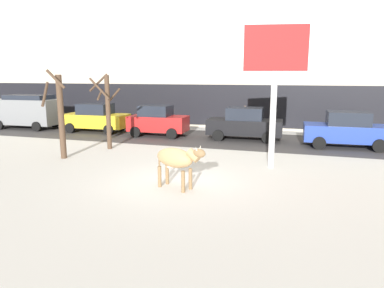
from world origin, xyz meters
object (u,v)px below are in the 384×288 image
object	(u,v)px
bare_tree_left_lot	(107,108)
bare_tree_right_lot	(60,114)
cow_tan	(176,159)
car_blue_sedan	(347,130)
car_black_sedan	(245,124)
car_yellow_sedan	(96,118)
pedestrian_by_cars	(245,119)
car_red_hatchback	(158,121)
car_grey_van	(27,111)
billboard	(275,57)

from	to	relation	value
bare_tree_left_lot	bare_tree_right_lot	distance (m)	2.61
cow_tan	car_blue_sedan	size ratio (longest dim) A/B	0.45
car_black_sedan	bare_tree_left_lot	world-z (taller)	bare_tree_left_lot
car_yellow_sedan	bare_tree_left_lot	xyz separation A→B (m)	(3.60, -4.59, 1.16)
car_yellow_sedan	pedestrian_by_cars	bearing A→B (deg)	14.73
car_blue_sedan	bare_tree_right_lot	bearing A→B (deg)	-152.53
car_yellow_sedan	car_red_hatchback	xyz separation A→B (m)	(4.47, -0.28, 0.02)
bare_tree_left_lot	car_yellow_sedan	bearing A→B (deg)	128.13
car_yellow_sedan	car_black_sedan	distance (m)	9.71
car_red_hatchback	car_black_sedan	xyz separation A→B (m)	(5.24, 0.31, -0.02)
car_grey_van	car_blue_sedan	distance (m)	20.40
bare_tree_left_lot	bare_tree_right_lot	xyz separation A→B (m)	(-0.88, -2.46, -0.08)
billboard	bare_tree_right_lot	distance (m)	9.37
billboard	bare_tree_left_lot	size ratio (longest dim) A/B	1.49
cow_tan	car_black_sedan	bearing A→B (deg)	85.90
car_red_hatchback	car_black_sedan	size ratio (longest dim) A/B	0.84
billboard	car_yellow_sedan	world-z (taller)	billboard
car_black_sedan	car_blue_sedan	world-z (taller)	same
car_grey_van	pedestrian_by_cars	size ratio (longest dim) A/B	2.70
car_black_sedan	cow_tan	bearing A→B (deg)	-94.10
car_yellow_sedan	pedestrian_by_cars	size ratio (longest dim) A/B	2.47
cow_tan	bare_tree_right_lot	xyz separation A→B (m)	(-6.30, 2.51, 1.00)
billboard	bare_tree_left_lot	distance (m)	8.53
car_yellow_sedan	car_red_hatchback	size ratio (longest dim) A/B	1.20
pedestrian_by_cars	bare_tree_left_lot	bearing A→B (deg)	-129.13
billboard	car_yellow_sedan	xyz separation A→B (m)	(-11.72, 5.89, -3.41)
bare_tree_right_lot	billboard	bearing A→B (deg)	7.28
billboard	car_grey_van	distance (m)	18.29
car_red_hatchback	bare_tree_left_lot	world-z (taller)	bare_tree_left_lot
pedestrian_by_cars	car_black_sedan	bearing A→B (deg)	-81.07
cow_tan	car_red_hatchback	world-z (taller)	car_red_hatchback
cow_tan	car_black_sedan	xyz separation A→B (m)	(0.69, 9.59, -0.09)
car_blue_sedan	bare_tree_left_lot	distance (m)	12.15
billboard	bare_tree_left_lot	bearing A→B (deg)	170.86
pedestrian_by_cars	bare_tree_left_lot	size ratio (longest dim) A/B	0.46
car_yellow_sedan	car_blue_sedan	distance (m)	15.05
cow_tan	car_black_sedan	size ratio (longest dim) A/B	0.45
car_red_hatchback	bare_tree_right_lot	bearing A→B (deg)	-104.47
car_yellow_sedan	car_black_sedan	world-z (taller)	same
car_grey_van	pedestrian_by_cars	bearing A→B (deg)	9.93
cow_tan	bare_tree_left_lot	world-z (taller)	bare_tree_left_lot
car_grey_van	car_black_sedan	distance (m)	15.07
cow_tan	bare_tree_right_lot	bearing A→B (deg)	158.29
cow_tan	car_black_sedan	distance (m)	9.61
car_yellow_sedan	bare_tree_left_lot	bearing A→B (deg)	-51.87
bare_tree_right_lot	car_yellow_sedan	bearing A→B (deg)	111.12
pedestrian_by_cars	bare_tree_right_lot	distance (m)	11.62
car_grey_van	car_black_sedan	bearing A→B (deg)	0.58
car_red_hatchback	car_blue_sedan	bearing A→B (deg)	-1.97
car_blue_sedan	car_red_hatchback	bearing A→B (deg)	178.03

